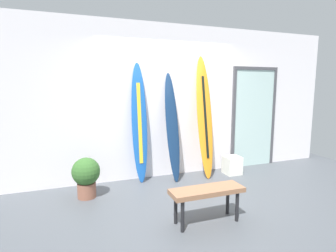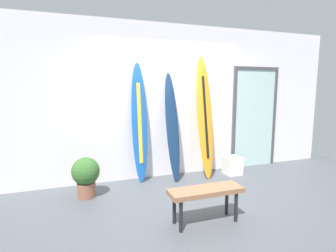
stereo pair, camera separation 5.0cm
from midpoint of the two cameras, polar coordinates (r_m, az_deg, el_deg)
ground at (r=4.21m, az=5.48°, el=-15.41°), size 8.00×8.00×0.04m
wall_back at (r=5.07m, az=-0.74°, el=5.23°), size 7.20×0.20×2.80m
surfboard_cobalt at (r=4.70m, az=-6.40°, el=0.58°), size 0.27×0.26×2.09m
surfboard_navy at (r=4.78m, az=0.62°, el=-0.45°), size 0.25×0.45×1.93m
surfboard_sunset at (r=4.99m, az=7.48°, el=1.92°), size 0.31×0.49×2.25m
display_block_left at (r=5.39m, az=13.19°, el=-8.09°), size 0.31×0.31×0.34m
glass_door at (r=5.92m, az=17.50°, el=2.09°), size 1.06×0.06×2.08m
potted_plant at (r=4.31m, az=-17.31°, el=-9.90°), size 0.42×0.42×0.62m
bench at (r=3.43m, az=7.83°, el=-13.93°), size 0.93×0.30×0.44m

